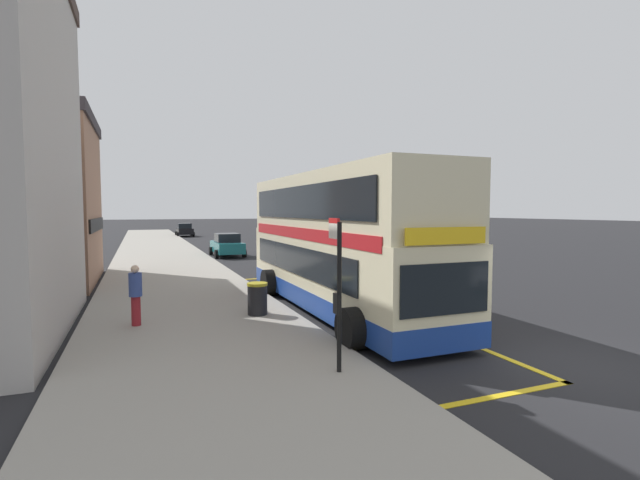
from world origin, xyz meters
name	(u,v)px	position (x,y,z in m)	size (l,w,h in m)	color
ground_plane	(245,248)	(0.00, 32.00, 0.00)	(260.00, 260.00, 0.00)	black
pavement_near	(158,250)	(-7.00, 32.00, 0.07)	(6.00, 76.00, 0.14)	gray
double_decker_bus	(336,247)	(-2.46, 7.00, 2.07)	(3.25, 11.36, 4.40)	beige
bus_bay_markings	(336,309)	(-2.45, 7.01, 0.01)	(3.11, 15.00, 0.01)	gold
bus_stop_sign	(338,283)	(-4.86, 1.46, 1.85)	(0.09, 0.51, 2.96)	black
parked_car_teal_far	(227,245)	(-2.68, 25.45, 0.80)	(2.09, 4.20, 1.62)	#196066
parked_car_black_across	(185,230)	(-3.20, 51.56, 0.80)	(2.09, 4.20, 1.62)	black
pedestrian_waiting_near_sign	(136,293)	(-8.51, 6.63, 1.03)	(0.34, 0.34, 1.64)	maroon
litter_bin	(257,298)	(-5.16, 6.69, 0.62)	(0.61, 0.61, 0.95)	black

